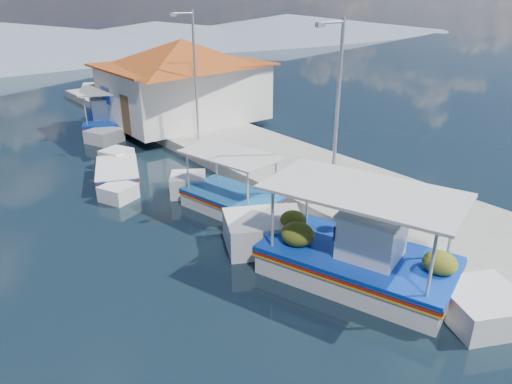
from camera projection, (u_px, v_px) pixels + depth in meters
ground at (266, 278)px, 12.70m from camera, size 160.00×160.00×0.00m
quay at (285, 166)px, 20.29m from camera, size 5.00×44.00×0.50m
bollards at (257, 172)px, 18.40m from camera, size 0.20×17.20×0.30m
main_caique at (355, 259)px, 12.54m from camera, size 4.41×8.38×2.92m
caique_green_canopy at (230, 200)px, 16.65m from camera, size 2.70×6.14×2.34m
caique_blue_hull at (117, 175)px, 19.19m from camera, size 2.93×5.11×0.98m
caique_far at (105, 121)px, 26.49m from camera, size 4.05×6.80×2.60m
harbor_building at (184, 79)px, 26.00m from camera, size 10.49×10.49×4.40m
lamp_post_near at (336, 103)px, 15.18m from camera, size 1.21×0.14×6.00m
lamp_post_far at (193, 70)px, 21.72m from camera, size 1.21×0.14×6.00m
mountain_ridge at (16, 39)px, 56.24m from camera, size 171.40×96.00×5.50m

